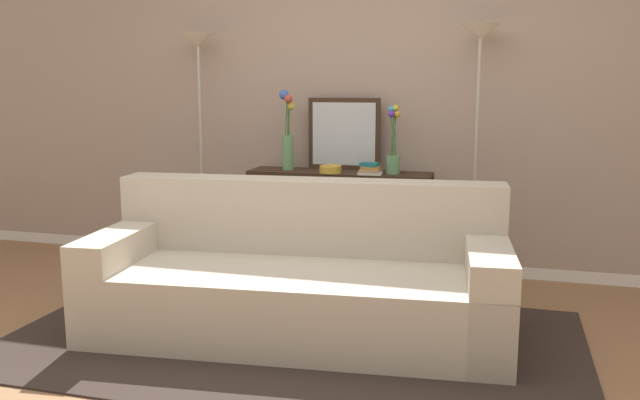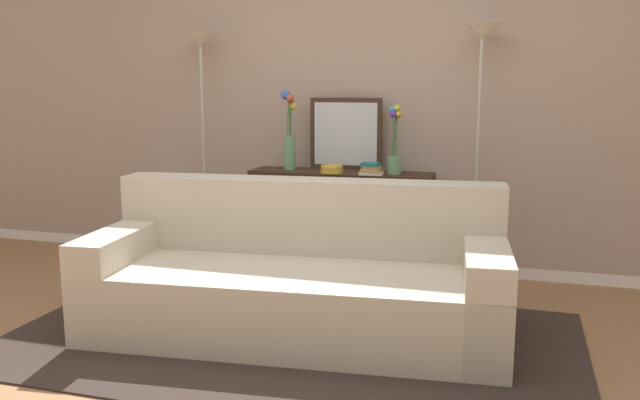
% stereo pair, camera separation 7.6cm
% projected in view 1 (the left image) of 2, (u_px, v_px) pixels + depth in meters
% --- Properties ---
extents(ground_plane, '(16.00, 16.00, 0.02)m').
position_uv_depth(ground_plane, '(262.00, 372.00, 3.42)').
color(ground_plane, '#936B47').
extents(back_wall, '(12.00, 0.15, 2.69)m').
position_uv_depth(back_wall, '(355.00, 99.00, 5.22)').
color(back_wall, white).
rests_on(back_wall, ground).
extents(area_rug, '(3.27, 1.86, 0.01)m').
position_uv_depth(area_rug, '(292.00, 340.00, 3.80)').
color(area_rug, '#332823').
rests_on(area_rug, ground).
extents(couch, '(2.47, 1.18, 0.88)m').
position_uv_depth(couch, '(300.00, 282.00, 3.91)').
color(couch, '#BCB29E').
rests_on(couch, ground).
extents(console_table, '(1.40, 0.33, 0.81)m').
position_uv_depth(console_table, '(339.00, 204.00, 5.07)').
color(console_table, '#382619').
rests_on(console_table, ground).
extents(floor_lamp_left, '(0.28, 0.28, 1.85)m').
position_uv_depth(floor_lamp_left, '(199.00, 85.00, 5.22)').
color(floor_lamp_left, '#B7B2A8').
rests_on(floor_lamp_left, ground).
extents(floor_lamp_right, '(0.28, 0.28, 1.87)m').
position_uv_depth(floor_lamp_right, '(479.00, 83.00, 4.65)').
color(floor_lamp_right, '#B7B2A8').
rests_on(floor_lamp_right, ground).
extents(wall_mirror, '(0.57, 0.02, 0.55)m').
position_uv_depth(wall_mirror, '(344.00, 134.00, 5.10)').
color(wall_mirror, '#382619').
rests_on(wall_mirror, console_table).
extents(vase_tall_flowers, '(0.12, 0.12, 0.61)m').
position_uv_depth(vase_tall_flowers, '(288.00, 135.00, 5.09)').
color(vase_tall_flowers, '#669E6B').
rests_on(vase_tall_flowers, console_table).
extents(vase_short_flowers, '(0.10, 0.12, 0.51)m').
position_uv_depth(vase_short_flowers, '(393.00, 151.00, 4.88)').
color(vase_short_flowers, '#669E6B').
rests_on(vase_short_flowers, console_table).
extents(fruit_bowl, '(0.17, 0.17, 0.06)m').
position_uv_depth(fruit_bowl, '(331.00, 169.00, 4.94)').
color(fruit_bowl, gold).
rests_on(fruit_bowl, console_table).
extents(book_stack, '(0.18, 0.14, 0.09)m').
position_uv_depth(book_stack, '(370.00, 169.00, 4.85)').
color(book_stack, silver).
rests_on(book_stack, console_table).
extents(book_row_under_console, '(0.40, 0.16, 0.12)m').
position_uv_depth(book_row_under_console, '(294.00, 263.00, 5.25)').
color(book_row_under_console, '#6B3360').
rests_on(book_row_under_console, ground).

